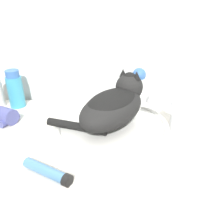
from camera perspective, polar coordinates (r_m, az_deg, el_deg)
name	(u,v)px	position (r m, az deg, el deg)	size (l,w,h in m)	color
wall_back	(108,24)	(1.11, -1.01, 20.50)	(8.00, 0.05, 2.40)	silver
vanity_counter	(104,211)	(1.18, -1.83, -22.73)	(1.11, 0.57, 0.85)	beige
sink_basin	(112,128)	(0.87, 0.04, -3.90)	(0.41, 0.41, 0.05)	silver
cat	(114,104)	(0.84, 0.59, 2.04)	(0.38, 0.35, 0.17)	black
faucet	(174,114)	(0.90, 14.60, -0.42)	(0.15, 0.06, 0.15)	silver
mouthwash_bottle	(15,90)	(1.16, -22.25, 5.03)	(0.07, 0.07, 0.17)	teal
lotion_bottle_white	(138,89)	(1.05, 6.38, 5.48)	(0.07, 0.07, 0.19)	silver
cream_tube	(48,172)	(0.72, -15.17, -13.66)	(0.16, 0.11, 0.04)	#4C7FB2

